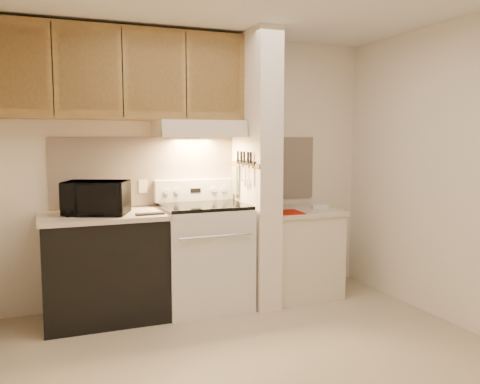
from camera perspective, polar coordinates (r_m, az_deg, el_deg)
floor at (r=3.79m, az=1.55°, el=-17.99°), size 3.60×3.60×0.00m
wall_back at (r=4.88m, az=-5.38°, el=2.63°), size 3.60×2.50×0.02m
wall_right at (r=4.49m, az=23.23°, el=1.85°), size 0.02×3.00×2.50m
backsplash at (r=4.87m, az=-5.33°, el=2.44°), size 2.60×0.02×0.63m
range_body at (r=4.67m, az=-4.08°, el=-7.34°), size 0.76×0.65×0.92m
oven_window at (r=4.36m, az=-2.81°, el=-7.75°), size 0.50×0.01×0.30m
oven_handle at (r=4.28m, az=-2.66°, el=-5.00°), size 0.65×0.02×0.02m
cooktop at (r=4.58m, az=-4.12°, el=-1.55°), size 0.74×0.64×0.03m
range_backguard at (r=4.84m, az=-5.15°, el=0.22°), size 0.76×0.08×0.20m
range_display at (r=4.80m, az=-5.01°, el=0.17°), size 0.10×0.01×0.04m
range_knob_left_outer at (r=4.72m, az=-8.25°, el=0.04°), size 0.05×0.02×0.05m
range_knob_left_inner at (r=4.75m, az=-7.08°, el=0.09°), size 0.05×0.02×0.05m
range_knob_right_inner at (r=4.85m, az=-2.96°, el=0.25°), size 0.05×0.02×0.05m
range_knob_right_outer at (r=4.88m, az=-1.85°, el=0.30°), size 0.05×0.02×0.05m
dishwasher_front at (r=4.50m, az=-14.96°, el=-8.36°), size 1.00×0.63×0.87m
left_countertop at (r=4.41m, az=-15.12°, el=-2.63°), size 1.04×0.67×0.04m
spoon_rest at (r=4.27m, az=-10.07°, el=-2.43°), size 0.24×0.08×0.02m
teal_jar at (r=4.63m, az=-14.85°, el=-1.35°), size 0.10×0.10×0.10m
outlet at (r=4.75m, az=-10.83°, el=0.64°), size 0.08×0.01×0.12m
microwave at (r=4.37m, az=-15.84°, el=-0.63°), size 0.60×0.50×0.28m
partition_pillar at (r=4.72m, az=1.78°, el=2.54°), size 0.22×0.70×2.50m
pillar_trim at (r=4.67m, az=0.48°, el=3.11°), size 0.01×0.70×0.04m
knife_strip at (r=4.62m, az=0.64°, el=3.33°), size 0.02×0.42×0.04m
knife_blade_a at (r=4.48m, az=1.26°, el=1.96°), size 0.01×0.03×0.16m
knife_handle_a at (r=4.48m, az=1.22°, el=3.88°), size 0.02×0.02×0.10m
knife_blade_b at (r=4.57m, az=0.82°, el=1.91°), size 0.01×0.04×0.18m
knife_handle_b at (r=4.54m, az=0.91°, el=3.91°), size 0.02×0.02×0.10m
knife_blade_c at (r=4.62m, az=0.56°, el=1.83°), size 0.01×0.04×0.20m
knife_handle_c at (r=4.62m, az=0.47°, el=3.95°), size 0.02×0.02×0.10m
knife_blade_d at (r=4.69m, az=0.20°, el=2.14°), size 0.01×0.04×0.16m
knife_handle_d at (r=4.69m, az=0.16°, el=3.98°), size 0.02×0.02×0.10m
knife_blade_e at (r=4.79m, az=-0.28°, el=2.11°), size 0.01×0.04×0.18m
knife_handle_e at (r=4.77m, az=-0.24°, el=4.02°), size 0.02×0.02×0.10m
oven_mitt at (r=4.84m, az=-0.46°, el=1.32°), size 0.03×0.11×0.27m
right_cab_base at (r=5.04m, az=6.59°, el=-6.98°), size 0.70×0.60×0.81m
right_countertop at (r=4.97m, az=6.65°, el=-2.20°), size 0.74×0.64×0.04m
red_folder at (r=4.75m, az=5.59°, el=-2.27°), size 0.23×0.30×0.01m
white_box at (r=5.05m, az=8.95°, el=-1.63°), size 0.17×0.14×0.04m
range_hood at (r=4.66m, az=-4.66°, el=7.08°), size 0.78×0.44×0.15m
hood_lip at (r=4.46m, az=-3.85°, el=6.55°), size 0.78×0.04×0.06m
upper_cabinets at (r=4.58m, az=-13.37°, el=12.73°), size 2.18×0.33×0.77m
cab_door_a at (r=4.37m, az=-23.98°, el=12.69°), size 0.46×0.01×0.63m
cab_gap_a at (r=4.37m, az=-20.32°, el=12.83°), size 0.01×0.01×0.73m
cab_door_b at (r=4.39m, az=-16.67°, el=12.93°), size 0.46×0.01×0.63m
cab_gap_b at (r=4.42m, az=-13.06°, el=12.98°), size 0.01×0.01×0.73m
cab_door_c at (r=4.47m, az=-9.52°, el=12.97°), size 0.46×0.01×0.63m
cab_gap_c at (r=4.54m, az=-6.06°, el=12.92°), size 0.01×0.01×0.73m
cab_door_d at (r=4.62m, az=-2.73°, el=12.83°), size 0.46×0.01×0.63m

